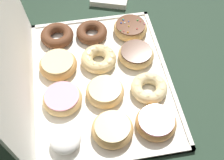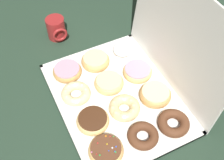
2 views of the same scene
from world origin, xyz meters
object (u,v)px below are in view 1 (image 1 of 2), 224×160
chocolate_frosted_donut_2 (136,54)px  glazed_ring_donut_10 (58,65)px  glazed_ring_donut_5 (104,92)px  sprinkle_donut_3 (130,28)px  pink_frosted_donut_0 (156,122)px  cruller_donut_1 (149,88)px  glazed_ring_donut_4 (111,129)px  chocolate_cake_ring_donut_11 (57,36)px  cruller_donut_6 (100,58)px  pink_frosted_donut_9 (62,99)px  donut_box (102,80)px  chocolate_cake_ring_donut_7 (92,32)px  powdered_filled_donut_8 (65,140)px

chocolate_frosted_donut_2 → glazed_ring_donut_10: bearing=90.0°
chocolate_frosted_donut_2 → glazed_ring_donut_5: size_ratio=1.01×
chocolate_frosted_donut_2 → sprinkle_donut_3: size_ratio=1.00×
pink_frosted_donut_0 → chocolate_frosted_donut_2: chocolate_frosted_donut_2 is taller
cruller_donut_1 → glazed_ring_donut_4: glazed_ring_donut_4 is taller
sprinkle_donut_3 → glazed_ring_donut_10: 0.28m
cruller_donut_1 → chocolate_cake_ring_donut_11: bearing=44.0°
cruller_donut_6 → pink_frosted_donut_9: size_ratio=0.98×
cruller_donut_1 → pink_frosted_donut_0: bearing=175.3°
cruller_donut_1 → glazed_ring_donut_10: glazed_ring_donut_10 is taller
donut_box → glazed_ring_donut_10: glazed_ring_donut_10 is taller
donut_box → pink_frosted_donut_9: bearing=116.3°
sprinkle_donut_3 → chocolate_cake_ring_donut_7: (0.01, 0.13, -0.00)m
donut_box → glazed_ring_donut_4: glazed_ring_donut_4 is taller
donut_box → chocolate_cake_ring_donut_11: bearing=32.3°
cruller_donut_1 → powdered_filled_donut_8: bearing=115.8°
pink_frosted_donut_9 → chocolate_cake_ring_donut_11: (0.26, -0.00, -0.00)m
cruller_donut_6 → pink_frosted_donut_9: cruller_donut_6 is taller
pink_frosted_donut_9 → donut_box: bearing=-63.7°
donut_box → cruller_donut_6: size_ratio=4.82×
chocolate_cake_ring_donut_7 → pink_frosted_donut_9: 0.28m
chocolate_cake_ring_donut_11 → glazed_ring_donut_4: bearing=-162.6°
glazed_ring_donut_5 → chocolate_cake_ring_donut_11: bearing=25.1°
donut_box → chocolate_cake_ring_donut_7: bearing=1.6°
glazed_ring_donut_4 → pink_frosted_donut_9: glazed_ring_donut_4 is taller
sprinkle_donut_3 → chocolate_cake_ring_donut_11: bearing=87.7°
cruller_donut_6 → chocolate_cake_ring_donut_7: size_ratio=1.07×
pink_frosted_donut_0 → glazed_ring_donut_5: glazed_ring_donut_5 is taller
powdered_filled_donut_8 → pink_frosted_donut_9: size_ratio=0.72×
glazed_ring_donut_4 → glazed_ring_donut_10: (0.25, 0.12, 0.00)m
sprinkle_donut_3 → chocolate_cake_ring_donut_11: size_ratio=1.04×
glazed_ring_donut_5 → pink_frosted_donut_9: size_ratio=0.98×
glazed_ring_donut_5 → chocolate_cake_ring_donut_7: (0.25, 0.00, -0.00)m
glazed_ring_donut_5 → pink_frosted_donut_9: bearing=91.5°
glazed_ring_donut_10 → chocolate_cake_ring_donut_11: bearing=-2.3°
glazed_ring_donut_4 → cruller_donut_1: bearing=-49.4°
sprinkle_donut_3 → glazed_ring_donut_5: (-0.25, 0.13, -0.00)m
glazed_ring_donut_5 → cruller_donut_6: cruller_donut_6 is taller
cruller_donut_6 → sprinkle_donut_3: bearing=-46.3°
cruller_donut_6 → chocolate_cake_ring_donut_11: (0.13, 0.13, -0.00)m
cruller_donut_1 → chocolate_cake_ring_donut_7: size_ratio=1.04×
pink_frosted_donut_0 → glazed_ring_donut_10: glazed_ring_donut_10 is taller
chocolate_frosted_donut_2 → sprinkle_donut_3: (0.12, -0.01, 0.00)m
cruller_donut_6 → glazed_ring_donut_10: 0.13m
donut_box → cruller_donut_6: cruller_donut_6 is taller
pink_frosted_donut_0 → pink_frosted_donut_9: 0.28m
pink_frosted_donut_9 → chocolate_cake_ring_donut_11: size_ratio=1.04×
pink_frosted_donut_0 → sprinkle_donut_3: 0.37m
pink_frosted_donut_0 → glazed_ring_donut_5: size_ratio=1.00×
cruller_donut_6 → glazed_ring_donut_10: bearing=90.8°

